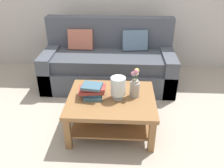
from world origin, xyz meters
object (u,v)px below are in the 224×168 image
Objects in this scene: coffee_table at (112,107)px; glass_hurricane_vase at (118,87)px; book_stack_main at (92,91)px; couch at (109,63)px; flower_pitcher at (135,86)px.

coffee_table is 3.83× the size of glass_hurricane_vase.
coffee_table is at bearing -1.91° from book_stack_main.
couch is 1.24m from glass_hurricane_vase.
coffee_table is 0.31m from book_stack_main.
book_stack_main is at bearing 177.66° from glass_hurricane_vase.
couch is 5.75× the size of flower_pitcher.
couch is at bearing 84.56° from book_stack_main.
flower_pitcher reaches higher than glass_hurricane_vase.
book_stack_main is (-0.11, -1.19, 0.17)m from couch.
flower_pitcher is (0.19, 0.05, -0.01)m from glass_hurricane_vase.
couch is 1.20m from coffee_table.
glass_hurricane_vase is 0.75× the size of flower_pitcher.
book_stack_main is 0.50m from flower_pitcher.
glass_hurricane_vase is at bearing -164.17° from flower_pitcher.
couch is 2.02× the size of coffee_table.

